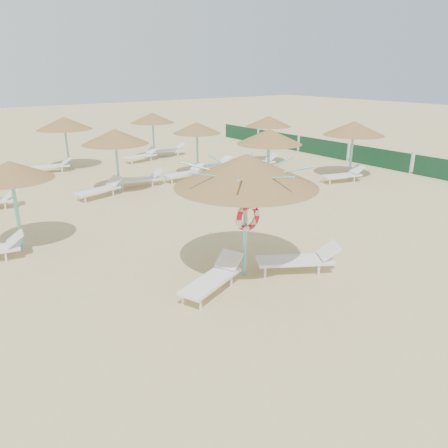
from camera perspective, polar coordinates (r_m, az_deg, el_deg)
ground at (r=11.59m, az=3.56°, el=-6.33°), size 120.00×120.00×0.00m
main_palapa at (r=10.57m, az=2.91°, el=6.97°), size 3.53×3.53×3.17m
lounger_main_a at (r=10.52m, az=-1.34°, el=-7.02°), size 2.08×1.30×0.73m
lounger_main_b at (r=11.63m, az=9.95°, el=-4.51°), size 2.15×1.65×0.77m
palapa_field at (r=20.67m, az=-8.86°, el=11.68°), size 19.94×13.21×2.72m
windbreak_fence at (r=27.79m, az=12.79°, el=9.68°), size 0.08×19.84×1.10m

